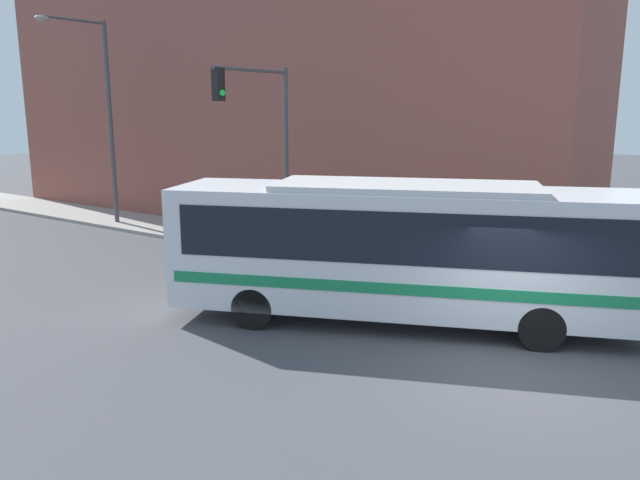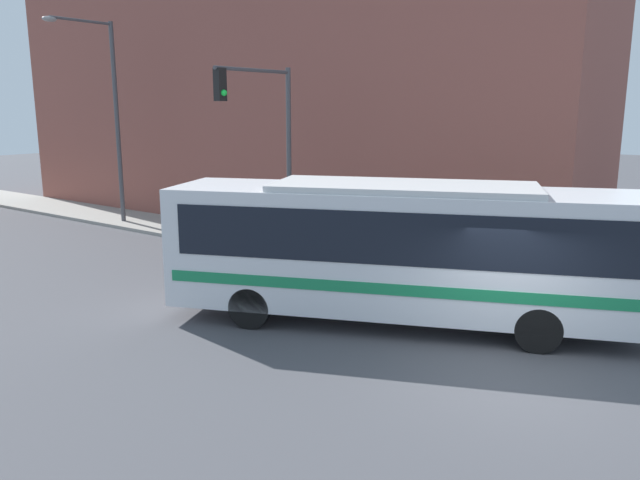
{
  "view_description": "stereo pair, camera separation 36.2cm",
  "coord_description": "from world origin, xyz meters",
  "px_view_note": "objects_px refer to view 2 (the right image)",
  "views": [
    {
      "loc": [
        -10.69,
        -3.21,
        4.8
      ],
      "look_at": [
        2.44,
        5.99,
        1.37
      ],
      "focal_mm": 35.0,
      "sensor_mm": 36.0,
      "label": 1
    },
    {
      "loc": [
        -10.47,
        -3.51,
        4.8
      ],
      "look_at": [
        2.44,
        5.99,
        1.37
      ],
      "focal_mm": 35.0,
      "sensor_mm": 36.0,
      "label": 2
    }
  ],
  "objects_px": {
    "fire_hydrant": "(503,273)",
    "parking_meter": "(280,222)",
    "traffic_light_pole": "(267,129)",
    "city_bus": "(402,244)",
    "street_lamp": "(108,106)"
  },
  "relations": [
    {
      "from": "fire_hydrant",
      "to": "street_lamp",
      "type": "bearing_deg",
      "value": 90.44
    },
    {
      "from": "fire_hydrant",
      "to": "parking_meter",
      "type": "relative_size",
      "value": 0.59
    },
    {
      "from": "fire_hydrant",
      "to": "parking_meter",
      "type": "xyz_separation_m",
      "value": [
        -0.0,
        7.62,
        0.52
      ]
    },
    {
      "from": "parking_meter",
      "to": "fire_hydrant",
      "type": "bearing_deg",
      "value": -90.0
    },
    {
      "from": "fire_hydrant",
      "to": "street_lamp",
      "type": "relative_size",
      "value": 0.1
    },
    {
      "from": "fire_hydrant",
      "to": "parking_meter",
      "type": "distance_m",
      "value": 7.63
    },
    {
      "from": "city_bus",
      "to": "traffic_light_pole",
      "type": "distance_m",
      "value": 7.26
    },
    {
      "from": "traffic_light_pole",
      "to": "parking_meter",
      "type": "xyz_separation_m",
      "value": [
        0.91,
        0.3,
        -3.07
      ]
    },
    {
      "from": "fire_hydrant",
      "to": "city_bus",
      "type": "bearing_deg",
      "value": 164.78
    },
    {
      "from": "parking_meter",
      "to": "street_lamp",
      "type": "height_order",
      "value": "street_lamp"
    },
    {
      "from": "city_bus",
      "to": "street_lamp",
      "type": "distance_m",
      "value": 16.05
    },
    {
      "from": "fire_hydrant",
      "to": "traffic_light_pole",
      "type": "relative_size",
      "value": 0.14
    },
    {
      "from": "city_bus",
      "to": "street_lamp",
      "type": "relative_size",
      "value": 1.32
    },
    {
      "from": "street_lamp",
      "to": "parking_meter",
      "type": "bearing_deg",
      "value": -89.17
    },
    {
      "from": "traffic_light_pole",
      "to": "street_lamp",
      "type": "height_order",
      "value": "street_lamp"
    }
  ]
}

